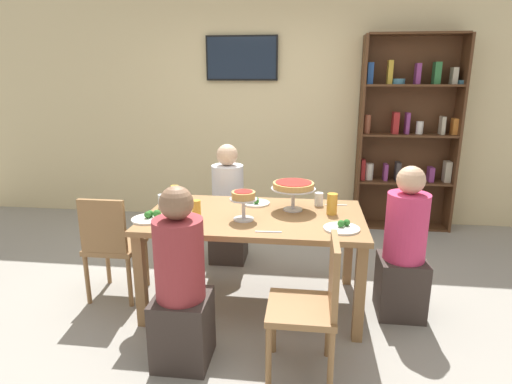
{
  "coord_description": "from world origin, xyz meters",
  "views": [
    {
      "loc": [
        0.39,
        -3.02,
        1.75
      ],
      "look_at": [
        0.0,
        0.1,
        0.89
      ],
      "focal_mm": 29.6,
      "sensor_mm": 36.0,
      "label": 1
    }
  ],
  "objects_px": {
    "salad_plate_spare": "(342,227)",
    "beer_glass_amber_tall": "(332,204)",
    "television": "(242,58)",
    "water_glass_clear_near": "(162,201)",
    "bookshelf": "(407,133)",
    "diner_far_left": "(228,212)",
    "dining_table": "(254,225)",
    "diner_head_east": "(404,254)",
    "personal_pizza_stand": "(243,199)",
    "cutlery_fork_near": "(268,232)",
    "salad_plate_far_diner": "(150,217)",
    "diner_near_left": "(181,291)",
    "water_glass_clear_far": "(319,199)",
    "chair_head_west": "(111,243)",
    "chair_near_right": "(313,301)",
    "salad_plate_near_diner": "(255,202)",
    "beer_glass_amber_short": "(196,211)",
    "beer_glass_amber_spare": "(175,195)",
    "deep_dish_pizza_stand": "(293,187)",
    "cutlery_knife_near": "(336,205)"
  },
  "relations": [
    {
      "from": "salad_plate_spare",
      "to": "water_glass_clear_near",
      "type": "relative_size",
      "value": 2.21
    },
    {
      "from": "diner_near_left",
      "to": "water_glass_clear_near",
      "type": "distance_m",
      "value": 0.98
    },
    {
      "from": "dining_table",
      "to": "beer_glass_amber_short",
      "type": "xyz_separation_m",
      "value": [
        -0.39,
        -0.21,
        0.16
      ]
    },
    {
      "from": "diner_near_left",
      "to": "water_glass_clear_near",
      "type": "bearing_deg",
      "value": 25.09
    },
    {
      "from": "bookshelf",
      "to": "salad_plate_far_diner",
      "type": "distance_m",
      "value": 3.2
    },
    {
      "from": "diner_far_left",
      "to": "chair_head_west",
      "type": "bearing_deg",
      "value": -41.74
    },
    {
      "from": "water_glass_clear_far",
      "to": "cutlery_fork_near",
      "type": "height_order",
      "value": "water_glass_clear_far"
    },
    {
      "from": "diner_head_east",
      "to": "salad_plate_far_diner",
      "type": "distance_m",
      "value": 1.88
    },
    {
      "from": "deep_dish_pizza_stand",
      "to": "salad_plate_far_diner",
      "type": "distance_m",
      "value": 1.1
    },
    {
      "from": "bookshelf",
      "to": "television",
      "type": "bearing_deg",
      "value": 177.38
    },
    {
      "from": "beer_glass_amber_short",
      "to": "salad_plate_far_diner",
      "type": "bearing_deg",
      "value": -178.26
    },
    {
      "from": "salad_plate_spare",
      "to": "bookshelf",
      "type": "bearing_deg",
      "value": 68.78
    },
    {
      "from": "chair_head_west",
      "to": "personal_pizza_stand",
      "type": "xyz_separation_m",
      "value": [
        1.07,
        -0.05,
        0.41
      ]
    },
    {
      "from": "diner_near_left",
      "to": "chair_head_west",
      "type": "distance_m",
      "value": 1.05
    },
    {
      "from": "salad_plate_near_diner",
      "to": "water_glass_clear_far",
      "type": "xyz_separation_m",
      "value": [
        0.52,
        0.03,
        0.03
      ]
    },
    {
      "from": "diner_head_east",
      "to": "personal_pizza_stand",
      "type": "xyz_separation_m",
      "value": [
        -1.18,
        -0.1,
        0.41
      ]
    },
    {
      "from": "bookshelf",
      "to": "chair_near_right",
      "type": "relative_size",
      "value": 2.54
    },
    {
      "from": "diner_near_left",
      "to": "water_glass_clear_far",
      "type": "relative_size",
      "value": 10.85
    },
    {
      "from": "dining_table",
      "to": "cutlery_knife_near",
      "type": "distance_m",
      "value": 0.71
    },
    {
      "from": "television",
      "to": "water_glass_clear_near",
      "type": "distance_m",
      "value": 2.37
    },
    {
      "from": "deep_dish_pizza_stand",
      "to": "salad_plate_far_diner",
      "type": "bearing_deg",
      "value": -160.65
    },
    {
      "from": "diner_head_east",
      "to": "chair_near_right",
      "type": "relative_size",
      "value": 1.32
    },
    {
      "from": "salad_plate_far_diner",
      "to": "diner_near_left",
      "type": "bearing_deg",
      "value": -55.31
    },
    {
      "from": "diner_far_left",
      "to": "dining_table",
      "type": "bearing_deg",
      "value": 24.25
    },
    {
      "from": "salad_plate_near_diner",
      "to": "salad_plate_far_diner",
      "type": "height_order",
      "value": "salad_plate_far_diner"
    },
    {
      "from": "bookshelf",
      "to": "beer_glass_amber_spare",
      "type": "relative_size",
      "value": 14.12
    },
    {
      "from": "water_glass_clear_near",
      "to": "cutlery_knife_near",
      "type": "xyz_separation_m",
      "value": [
        1.38,
        0.25,
        -0.05
      ]
    },
    {
      "from": "diner_near_left",
      "to": "personal_pizza_stand",
      "type": "distance_m",
      "value": 0.82
    },
    {
      "from": "diner_far_left",
      "to": "chair_head_west",
      "type": "height_order",
      "value": "diner_far_left"
    },
    {
      "from": "cutlery_knife_near",
      "to": "beer_glass_amber_spare",
      "type": "bearing_deg",
      "value": 1.34
    },
    {
      "from": "bookshelf",
      "to": "diner_head_east",
      "type": "xyz_separation_m",
      "value": [
        -0.4,
        -2.05,
        -0.63
      ]
    },
    {
      "from": "diner_far_left",
      "to": "chair_near_right",
      "type": "xyz_separation_m",
      "value": [
        0.81,
        -1.58,
        -0.01
      ]
    },
    {
      "from": "beer_glass_amber_spare",
      "to": "diner_near_left",
      "type": "bearing_deg",
      "value": -71.31
    },
    {
      "from": "chair_near_right",
      "to": "water_glass_clear_near",
      "type": "relative_size",
      "value": 7.73
    },
    {
      "from": "chair_near_right",
      "to": "salad_plate_far_diner",
      "type": "height_order",
      "value": "chair_near_right"
    },
    {
      "from": "salad_plate_far_diner",
      "to": "salad_plate_spare",
      "type": "distance_m",
      "value": 1.38
    },
    {
      "from": "diner_head_east",
      "to": "water_glass_clear_near",
      "type": "relative_size",
      "value": 10.21
    },
    {
      "from": "cutlery_knife_near",
      "to": "television",
      "type": "bearing_deg",
      "value": -63.99
    },
    {
      "from": "bookshelf",
      "to": "salad_plate_far_diner",
      "type": "relative_size",
      "value": 8.79
    },
    {
      "from": "diner_head_east",
      "to": "water_glass_clear_far",
      "type": "relative_size",
      "value": 10.85
    },
    {
      "from": "diner_head_east",
      "to": "cutlery_fork_near",
      "type": "height_order",
      "value": "diner_head_east"
    },
    {
      "from": "salad_plate_near_diner",
      "to": "beer_glass_amber_short",
      "type": "distance_m",
      "value": 0.6
    },
    {
      "from": "salad_plate_near_diner",
      "to": "salad_plate_far_diner",
      "type": "xyz_separation_m",
      "value": [
        -0.71,
        -0.49,
        0.0
      ]
    },
    {
      "from": "diner_near_left",
      "to": "salad_plate_near_diner",
      "type": "distance_m",
      "value": 1.13
    },
    {
      "from": "chair_near_right",
      "to": "bookshelf",
      "type": "bearing_deg",
      "value": -20.79
    },
    {
      "from": "cutlery_fork_near",
      "to": "bookshelf",
      "type": "bearing_deg",
      "value": 56.97
    },
    {
      "from": "salad_plate_spare",
      "to": "beer_glass_amber_tall",
      "type": "height_order",
      "value": "beer_glass_amber_tall"
    },
    {
      "from": "salad_plate_near_diner",
      "to": "beer_glass_amber_tall",
      "type": "distance_m",
      "value": 0.64
    },
    {
      "from": "salad_plate_spare",
      "to": "water_glass_clear_far",
      "type": "bearing_deg",
      "value": 105.23
    },
    {
      "from": "diner_far_left",
      "to": "personal_pizza_stand",
      "type": "relative_size",
      "value": 5.31
    }
  ]
}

